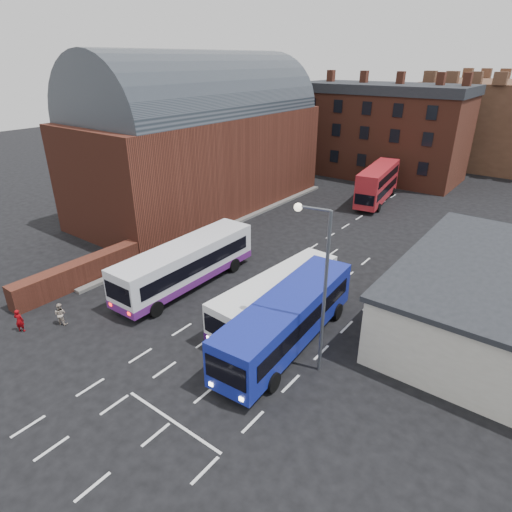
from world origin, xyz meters
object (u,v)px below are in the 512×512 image
Objects in this scene: street_lamp at (319,278)px; pedestrian_beige at (60,314)px; bus_white_inbound at (277,294)px; bus_blue at (288,317)px; bus_red_double at (378,184)px; pedestrian_red at (19,321)px; bus_white_outbound at (186,262)px.

pedestrian_beige is (-14.75, -5.89, -4.78)m from street_lamp.
street_lamp is (4.48, -2.95, 3.84)m from bus_white_inbound.
bus_white_inbound is 1.15× the size of street_lamp.
pedestrian_beige is at bearing 44.66° from bus_white_inbound.
bus_red_double is at bearing -80.46° from bus_blue.
bus_blue is at bearing 94.86° from bus_red_double.
pedestrian_red is at bearing 71.24° from bus_red_double.
pedestrian_red is at bearing 28.77° from bus_blue.
bus_white_inbound reaches higher than pedestrian_red.
bus_red_double reaches higher than bus_white_inbound.
bus_white_inbound is at bearing 146.63° from street_lamp.
bus_blue is at bearing 158.90° from street_lamp.
bus_white_outbound is at bearing -12.93° from bus_blue.
pedestrian_red is at bearing 46.97° from bus_white_inbound.
bus_white_outbound is at bearing -143.75° from pedestrian_red.
bus_white_outbound reaches higher than bus_white_inbound.
bus_blue is 1.12× the size of bus_red_double.
street_lamp reaches higher than bus_white_outbound.
bus_white_inbound is 0.89× the size of bus_blue.
street_lamp is at bearing 175.92° from pedestrian_beige.
street_lamp is at bearing 155.28° from bus_blue.
bus_red_double is at bearing 83.02° from bus_white_outbound.
bus_white_outbound is 9.93m from bus_blue.
bus_white_inbound is 0.99× the size of bus_red_double.
bus_white_outbound is at bearing 75.39° from bus_red_double.
street_lamp is (2.29, -0.88, 3.63)m from bus_blue.
bus_white_inbound is 15.81m from pedestrian_red.
pedestrian_red is (-6.95, -37.66, -1.44)m from bus_red_double.
bus_white_outbound is at bearing 168.37° from street_lamp.
pedestrian_beige is (-5.69, -35.73, -1.46)m from bus_red_double.
bus_red_double is 31.35m from street_lamp.
bus_red_double is at bearing -124.91° from pedestrian_beige.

